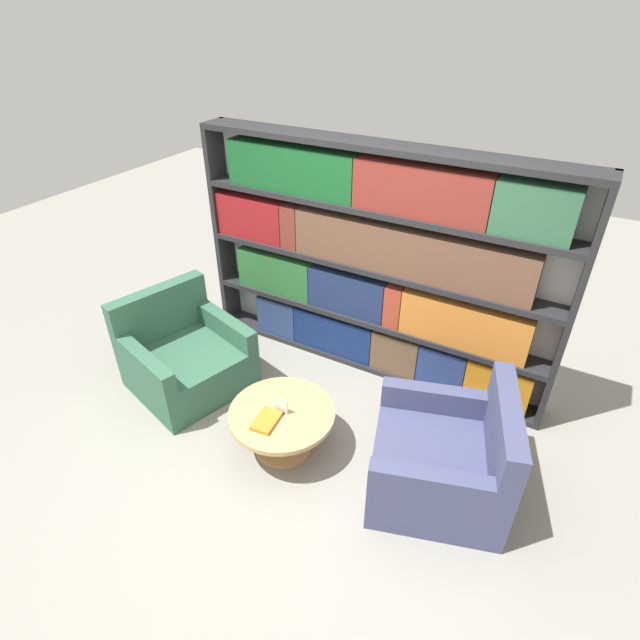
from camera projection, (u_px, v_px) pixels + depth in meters
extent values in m
plane|color=gray|center=(285.00, 464.00, 3.92)|extent=(14.00, 14.00, 0.00)
cube|color=silver|center=(378.00, 261.00, 4.51)|extent=(3.34, 0.05, 2.13)
cube|color=#262628|center=(225.00, 230.00, 5.09)|extent=(0.05, 0.30, 2.13)
cube|color=#262628|center=(572.00, 316.00, 3.75)|extent=(0.05, 0.30, 2.13)
cube|color=#262628|center=(366.00, 359.00, 4.99)|extent=(3.24, 0.30, 0.05)
cube|color=#262628|center=(369.00, 317.00, 4.71)|extent=(3.24, 0.30, 0.05)
cube|color=#262628|center=(372.00, 266.00, 4.42)|extent=(3.24, 0.30, 0.05)
cube|color=#262628|center=(376.00, 209.00, 4.13)|extent=(3.24, 0.30, 0.05)
cube|color=#262628|center=(380.00, 146.00, 3.85)|extent=(3.24, 0.30, 0.05)
cube|color=navy|center=(280.00, 315.00, 5.26)|extent=(0.45, 0.20, 0.41)
cube|color=navy|center=(335.00, 332.00, 4.99)|extent=(0.85, 0.20, 0.41)
cube|color=brown|center=(397.00, 352.00, 4.72)|extent=(0.45, 0.20, 0.41)
cube|color=navy|center=(443.00, 366.00, 4.53)|extent=(0.43, 0.20, 0.41)
cube|color=orange|center=(498.00, 384.00, 4.33)|extent=(0.55, 0.20, 0.41)
cube|color=#2C6B34|center=(277.00, 272.00, 4.98)|extent=(0.82, 0.20, 0.40)
cube|color=navy|center=(349.00, 292.00, 4.65)|extent=(0.76, 0.20, 0.40)
cube|color=#AD3E2A|center=(395.00, 305.00, 4.46)|extent=(0.15, 0.20, 0.40)
cube|color=orange|center=(465.00, 324.00, 4.21)|extent=(1.08, 0.20, 0.40)
cube|color=maroon|center=(253.00, 217.00, 4.79)|extent=(0.72, 0.20, 0.41)
cube|color=maroon|center=(293.00, 226.00, 4.60)|extent=(0.16, 0.20, 0.41)
cube|color=brown|center=(408.00, 252.00, 4.14)|extent=(2.07, 0.20, 0.41)
cube|color=#175828|center=(292.00, 169.00, 4.31)|extent=(1.24, 0.20, 0.40)
cube|color=maroon|center=(422.00, 191.00, 3.83)|extent=(1.09, 0.20, 0.40)
cube|color=#326644|center=(535.00, 211.00, 3.49)|extent=(0.56, 0.20, 0.40)
cube|color=#336047|center=(189.00, 368.00, 4.61)|extent=(1.15, 1.16, 0.39)
cube|color=#336047|center=(160.00, 312.00, 4.60)|extent=(0.40, 0.94, 0.49)
cube|color=#336047|center=(146.00, 365.00, 4.16)|extent=(0.78, 0.33, 0.21)
cube|color=#336047|center=(227.00, 327.00, 4.64)|extent=(0.78, 0.33, 0.21)
cube|color=#42476B|center=(436.00, 468.00, 3.64)|extent=(1.16, 1.17, 0.39)
cube|color=#42476B|center=(504.00, 433.00, 3.33)|extent=(0.41, 0.94, 0.49)
cube|color=#42476B|center=(433.00, 398.00, 3.83)|extent=(0.78, 0.35, 0.21)
cube|color=#42476B|center=(429.00, 484.00, 3.16)|extent=(0.78, 0.35, 0.21)
cylinder|color=tan|center=(283.00, 432.00, 3.96)|extent=(0.15, 0.15, 0.36)
cylinder|color=tan|center=(284.00, 446.00, 4.05)|extent=(0.46, 0.46, 0.03)
cylinder|color=tan|center=(282.00, 413.00, 3.85)|extent=(0.83, 0.83, 0.04)
cube|color=black|center=(282.00, 411.00, 3.84)|extent=(0.07, 0.06, 0.01)
cube|color=silver|center=(281.00, 406.00, 3.81)|extent=(0.11, 0.01, 0.12)
cube|color=orange|center=(266.00, 421.00, 3.74)|extent=(0.19, 0.26, 0.03)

